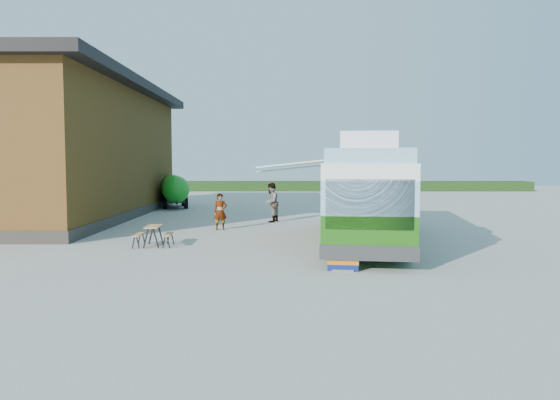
{
  "coord_description": "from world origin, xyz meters",
  "views": [
    {
      "loc": [
        1.47,
        -20.25,
        3.08
      ],
      "look_at": [
        1.46,
        3.75,
        1.4
      ],
      "focal_mm": 35.0,
      "sensor_mm": 36.0,
      "label": 1
    }
  ],
  "objects_px": {
    "person_a": "(220,212)",
    "person_b": "(271,202)",
    "banner": "(343,242)",
    "slurry_tanker": "(174,189)",
    "picnic_table": "(153,231)",
    "bus": "(366,192)"
  },
  "relations": [
    {
      "from": "person_a",
      "to": "person_b",
      "type": "relative_size",
      "value": 0.83
    },
    {
      "from": "person_a",
      "to": "slurry_tanker",
      "type": "bearing_deg",
      "value": 96.31
    },
    {
      "from": "bus",
      "to": "person_b",
      "type": "height_order",
      "value": "bus"
    },
    {
      "from": "picnic_table",
      "to": "slurry_tanker",
      "type": "relative_size",
      "value": 0.24
    },
    {
      "from": "person_a",
      "to": "picnic_table",
      "type": "bearing_deg",
      "value": -125.19
    },
    {
      "from": "person_b",
      "to": "picnic_table",
      "type": "bearing_deg",
      "value": -5.8
    },
    {
      "from": "picnic_table",
      "to": "person_b",
      "type": "height_order",
      "value": "person_b"
    },
    {
      "from": "person_a",
      "to": "slurry_tanker",
      "type": "distance_m",
      "value": 13.0
    },
    {
      "from": "picnic_table",
      "to": "slurry_tanker",
      "type": "distance_m",
      "value": 17.28
    },
    {
      "from": "banner",
      "to": "person_b",
      "type": "height_order",
      "value": "banner"
    },
    {
      "from": "bus",
      "to": "picnic_table",
      "type": "xyz_separation_m",
      "value": [
        -7.99,
        -1.63,
        -1.35
      ]
    },
    {
      "from": "banner",
      "to": "slurry_tanker",
      "type": "height_order",
      "value": "slurry_tanker"
    },
    {
      "from": "person_a",
      "to": "slurry_tanker",
      "type": "relative_size",
      "value": 0.29
    },
    {
      "from": "picnic_table",
      "to": "person_a",
      "type": "height_order",
      "value": "person_a"
    },
    {
      "from": "bus",
      "to": "slurry_tanker",
      "type": "relative_size",
      "value": 2.29
    },
    {
      "from": "banner",
      "to": "person_b",
      "type": "relative_size",
      "value": 1.02
    },
    {
      "from": "banner",
      "to": "person_a",
      "type": "xyz_separation_m",
      "value": [
        -4.48,
        9.45,
        -0.01
      ]
    },
    {
      "from": "person_b",
      "to": "slurry_tanker",
      "type": "bearing_deg",
      "value": -121.8
    },
    {
      "from": "slurry_tanker",
      "to": "picnic_table",
      "type": "bearing_deg",
      "value": -95.49
    },
    {
      "from": "banner",
      "to": "slurry_tanker",
      "type": "relative_size",
      "value": 0.35
    },
    {
      "from": "person_a",
      "to": "person_b",
      "type": "height_order",
      "value": "person_b"
    },
    {
      "from": "person_b",
      "to": "slurry_tanker",
      "type": "relative_size",
      "value": 0.35
    }
  ]
}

